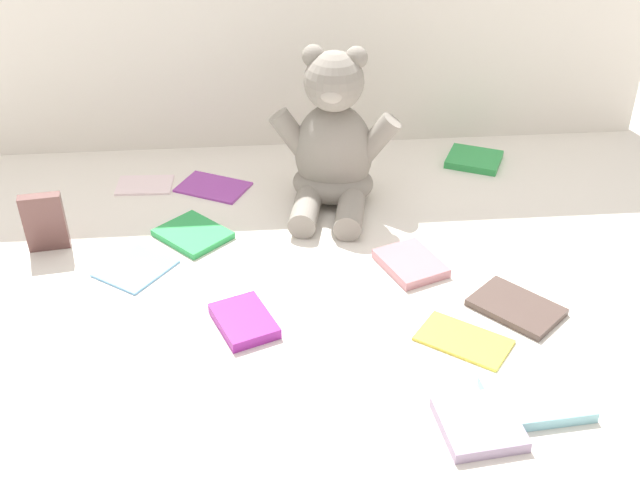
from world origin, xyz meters
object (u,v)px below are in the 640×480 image
(book_case_10, at_px, (213,186))
(book_case_1, at_px, (536,399))
(book_case_7, at_px, (516,307))
(book_case_11, at_px, (479,424))
(book_case_2, at_px, (411,263))
(book_case_4, at_px, (145,184))
(book_case_9, at_px, (45,222))
(book_case_5, at_px, (464,339))
(book_case_12, at_px, (244,321))
(teddy_bear, at_px, (333,147))
(book_case_6, at_px, (474,159))
(book_case_3, at_px, (136,268))
(book_case_8, at_px, (193,234))

(book_case_10, bearing_deg, book_case_1, -117.19)
(book_case_7, xyz_separation_m, book_case_11, (-0.12, -0.23, 0.00))
(book_case_2, relative_size, book_case_4, 1.03)
(book_case_1, relative_size, book_case_7, 1.00)
(book_case_9, height_order, book_case_10, book_case_9)
(book_case_5, xyz_separation_m, book_case_10, (-0.37, 0.48, -0.00))
(book_case_2, relative_size, book_case_12, 1.03)
(teddy_bear, distance_m, book_case_1, 0.60)
(book_case_10, bearing_deg, book_case_12, -144.67)
(book_case_4, height_order, book_case_6, book_case_6)
(book_case_4, xyz_separation_m, book_case_6, (0.65, 0.04, 0.00))
(book_case_3, bearing_deg, book_case_8, 82.92)
(book_case_5, distance_m, book_case_7, 0.12)
(book_case_8, xyz_separation_m, book_case_11, (0.38, -0.48, 0.00))
(book_case_9, relative_size, book_case_11, 1.08)
(book_case_10, bearing_deg, book_case_4, 109.17)
(book_case_2, bearing_deg, book_case_12, 3.39)
(book_case_8, bearing_deg, book_case_9, -38.37)
(book_case_2, xyz_separation_m, book_case_8, (-0.36, 0.12, -0.00))
(book_case_9, xyz_separation_m, book_case_11, (0.62, -0.46, -0.05))
(book_case_5, height_order, book_case_7, book_case_7)
(book_case_6, height_order, book_case_8, book_case_6)
(teddy_bear, xyz_separation_m, book_case_6, (0.30, 0.12, -0.10))
(book_case_6, relative_size, book_case_8, 0.90)
(book_case_2, xyz_separation_m, book_case_7, (0.14, -0.13, -0.00))
(teddy_bear, height_order, book_case_4, teddy_bear)
(book_case_5, xyz_separation_m, book_case_8, (-0.40, 0.31, 0.00))
(book_case_2, bearing_deg, book_case_11, 71.63)
(book_case_10, bearing_deg, book_case_5, -115.00)
(teddy_bear, distance_m, book_case_2, 0.27)
(book_case_8, bearing_deg, book_case_10, -142.61)
(book_case_4, height_order, book_case_9, book_case_9)
(book_case_6, distance_m, book_case_10, 0.53)
(book_case_8, relative_size, book_case_10, 0.89)
(book_case_3, bearing_deg, book_case_2, 32.75)
(teddy_bear, height_order, book_case_3, teddy_bear)
(book_case_6, bearing_deg, book_case_4, 119.08)
(book_case_6, xyz_separation_m, book_case_10, (-0.52, -0.06, -0.00))
(book_case_6, relative_size, book_case_9, 0.97)
(book_case_5, relative_size, book_case_9, 1.20)
(book_case_1, xyz_separation_m, book_case_12, (-0.38, 0.19, 0.00))
(book_case_1, relative_size, book_case_12, 1.23)
(book_case_12, bearing_deg, book_case_7, 158.81)
(book_case_1, bearing_deg, book_case_6, 167.85)
(book_case_6, bearing_deg, book_case_12, 161.33)
(book_case_6, bearing_deg, book_case_5, -170.33)
(book_case_9, xyz_separation_m, book_case_12, (0.32, -0.23, -0.04))
(teddy_bear, relative_size, book_case_9, 2.72)
(teddy_bear, relative_size, book_case_12, 2.78)
(book_case_3, xyz_separation_m, book_case_8, (0.09, 0.09, 0.00))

